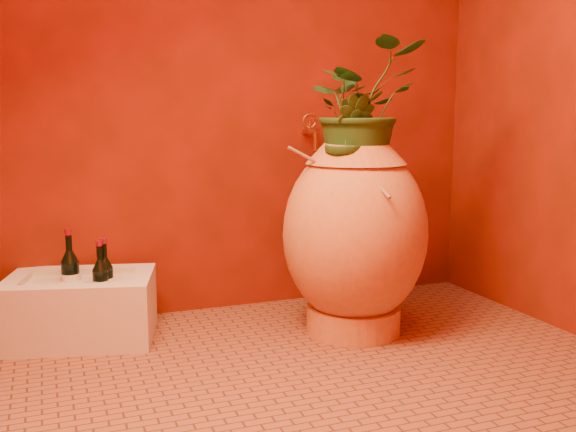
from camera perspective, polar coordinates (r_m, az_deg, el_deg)
name	(u,v)px	position (r m, az deg, el deg)	size (l,w,h in m)	color
floor	(325,375)	(2.55, 3.33, -13.96)	(2.50, 2.50, 0.00)	brown
wall_back	(245,62)	(3.29, -3.81, 13.51)	(2.50, 0.02, 2.50)	#511804
amphora	(355,232)	(2.91, 5.95, -1.47)	(0.75, 0.75, 0.93)	#D1763B
stone_basin	(81,309)	(3.01, -17.93, -7.90)	(0.71, 0.57, 0.29)	beige
wine_bottle_a	(101,283)	(2.92, -16.30, -5.77)	(0.07, 0.07, 0.29)	black
wine_bottle_b	(105,281)	(2.96, -15.92, -5.56)	(0.07, 0.07, 0.30)	black
wine_bottle_c	(71,277)	(3.01, -18.76, -5.15)	(0.08, 0.08, 0.33)	black
wall_tap	(311,130)	(3.30, 2.05, 7.63)	(0.08, 0.17, 0.19)	#A66526
plant_main	(361,107)	(2.88, 6.47, 9.59)	(0.52, 0.45, 0.58)	#204719
plant_side	(349,140)	(2.75, 5.46, 6.78)	(0.21, 0.17, 0.38)	#204719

